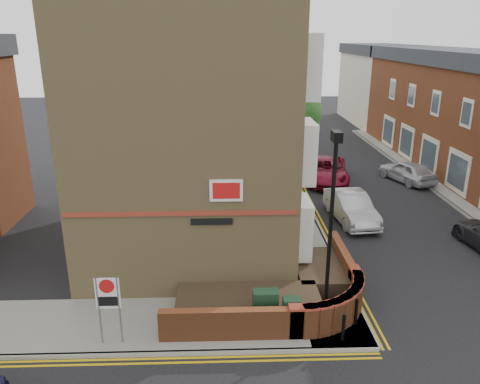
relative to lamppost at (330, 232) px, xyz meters
The scene contains 25 objects.
ground 3.90m from the lamppost, 143.13° to the right, with size 120.00×120.00×0.00m, color black.
pavement_corner 6.07m from the lamppost, behind, with size 13.00×3.00×0.12m, color gray.
pavement_main 15.17m from the lamppost, 88.45° to the left, with size 2.00×32.00×0.12m, color gray.
pavement_far 16.73m from the lamppost, 45.99° to the left, with size 4.00×40.00×0.12m, color gray.
kerb_side 6.18m from the lamppost, 166.76° to the right, with size 13.00×0.15×0.12m, color gray.
kerb_main_near 15.22m from the lamppost, 84.60° to the left, with size 0.15×32.00×0.12m, color gray.
kerb_main_far 15.44m from the lamppost, 51.46° to the left, with size 0.15×40.00×0.12m, color gray.
yellow_lines_side 6.27m from the lamppost, 164.13° to the right, with size 13.00×0.28×0.01m, color gold.
yellow_lines_main 15.26m from the lamppost, 83.64° to the left, with size 0.28×32.00×0.01m, color gold.
corner_building 8.62m from the lamppost, 123.16° to the left, with size 8.95×10.40×13.60m.
garden_wall 3.93m from the lamppost, 140.91° to the left, with size 6.80×6.00×1.20m, color brown, non-canonical shape.
lamppost is the anchor object (origin of this frame).
utility_cabinet_large 3.24m from the lamppost, behind, with size 0.80×0.45×1.20m, color #163320.
utility_cabinet_small 2.90m from the lamppost, 169.70° to the right, with size 0.55×0.40×1.10m, color #163320.
bollard_near 2.91m from the lamppost, 63.43° to the right, with size 0.11×0.11×0.90m, color black.
bollard_far 2.95m from the lamppost, ahead, with size 0.11×0.11×0.90m, color black.
zone_sign 6.85m from the lamppost, behind, with size 0.72×0.07×2.20m.
far_terrace_cream 39.00m from the lamppost, 70.68° to the left, with size 5.40×12.40×8.00m.
tree_near 12.92m from the lamppost, 88.22° to the left, with size 3.64×3.65×6.70m.
tree_mid 20.93m from the lamppost, 88.90° to the left, with size 4.03×4.03×7.42m.
tree_far 28.89m from the lamppost, 89.21° to the left, with size 3.81×3.81×7.00m.
traffic_light_assembly 23.82m from the lamppost, 88.07° to the left, with size 0.20×0.16×4.20m.
silver_car_near 9.90m from the lamppost, 70.48° to the left, with size 1.56×4.47×1.47m, color #AFB2B7.
red_car_main 16.18m from the lamppost, 77.71° to the left, with size 2.49×5.39×1.50m, color maroon.
silver_car_far 17.82m from the lamppost, 61.19° to the left, with size 1.64×4.07×1.39m, color #BABAC2.
Camera 1 is at (-1.55, -11.57, 8.99)m, focal length 35.00 mm.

